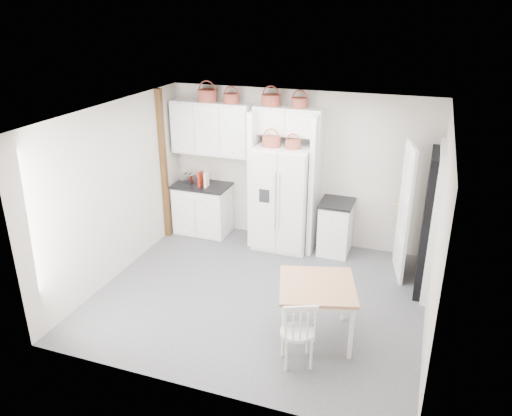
% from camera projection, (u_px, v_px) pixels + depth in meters
% --- Properties ---
extents(floor, '(4.50, 4.50, 0.00)m').
position_uv_depth(floor, '(259.00, 295.00, 7.14)').
color(floor, '#3C3C42').
rests_on(floor, ground).
extents(ceiling, '(4.50, 4.50, 0.00)m').
position_uv_depth(ceiling, '(260.00, 114.00, 6.15)').
color(ceiling, white).
rests_on(ceiling, wall_back).
extents(wall_back, '(4.50, 0.00, 4.50)m').
position_uv_depth(wall_back, '(299.00, 168.00, 8.38)').
color(wall_back, '#B0ABA2').
rests_on(wall_back, floor).
extents(wall_left, '(0.00, 4.00, 4.00)m').
position_uv_depth(wall_left, '(115.00, 192.00, 7.33)').
color(wall_left, '#B0ABA2').
rests_on(wall_left, floor).
extents(wall_right, '(0.00, 4.00, 4.00)m').
position_uv_depth(wall_right, '(438.00, 236.00, 5.95)').
color(wall_right, '#B0ABA2').
rests_on(wall_right, floor).
extents(refrigerator, '(0.91, 0.73, 1.76)m').
position_uv_depth(refrigerator, '(284.00, 197.00, 8.29)').
color(refrigerator, silver).
rests_on(refrigerator, floor).
extents(base_cab_left, '(0.94, 0.59, 0.87)m').
position_uv_depth(base_cab_left, '(203.00, 209.00, 8.97)').
color(base_cab_left, silver).
rests_on(base_cab_left, floor).
extents(base_cab_right, '(0.49, 0.59, 0.86)m').
position_uv_depth(base_cab_right, '(335.00, 228.00, 8.23)').
color(base_cab_right, silver).
rests_on(base_cab_right, floor).
extents(dining_table, '(1.11, 1.11, 0.75)m').
position_uv_depth(dining_table, '(316.00, 311.00, 6.11)').
color(dining_table, '#9A6942').
rests_on(dining_table, floor).
extents(windsor_chair, '(0.51, 0.50, 0.82)m').
position_uv_depth(windsor_chair, '(298.00, 332.00, 5.66)').
color(windsor_chair, silver).
rests_on(windsor_chair, floor).
extents(counter_left, '(0.98, 0.63, 0.04)m').
position_uv_depth(counter_left, '(202.00, 185.00, 8.79)').
color(counter_left, black).
rests_on(counter_left, base_cab_left).
extents(counter_right, '(0.53, 0.63, 0.04)m').
position_uv_depth(counter_right, '(337.00, 203.00, 8.05)').
color(counter_right, black).
rests_on(counter_right, base_cab_right).
extents(toaster, '(0.28, 0.22, 0.17)m').
position_uv_depth(toaster, '(188.00, 178.00, 8.82)').
color(toaster, silver).
rests_on(toaster, counter_left).
extents(cookbook_red, '(0.05, 0.17, 0.26)m').
position_uv_depth(cookbook_red, '(200.00, 179.00, 8.66)').
color(cookbook_red, maroon).
rests_on(cookbook_red, counter_left).
extents(cookbook_cream, '(0.05, 0.16, 0.24)m').
position_uv_depth(cookbook_cream, '(206.00, 180.00, 8.63)').
color(cookbook_cream, beige).
rests_on(cookbook_cream, counter_left).
extents(basket_upper_b, '(0.33, 0.33, 0.20)m').
position_uv_depth(basket_upper_b, '(207.00, 96.00, 8.28)').
color(basket_upper_b, maroon).
rests_on(basket_upper_b, upper_cabinet).
extents(basket_upper_c, '(0.27, 0.27, 0.15)m').
position_uv_depth(basket_upper_c, '(231.00, 98.00, 8.16)').
color(basket_upper_c, maroon).
rests_on(basket_upper_c, upper_cabinet).
extents(basket_bridge_a, '(0.31, 0.31, 0.18)m').
position_uv_depth(basket_bridge_a, '(271.00, 100.00, 7.94)').
color(basket_bridge_a, maroon).
rests_on(basket_bridge_a, bridge_cabinet).
extents(basket_bridge_b, '(0.27, 0.27, 0.15)m').
position_uv_depth(basket_bridge_b, '(300.00, 103.00, 7.80)').
color(basket_bridge_b, maroon).
rests_on(basket_bridge_b, bridge_cabinet).
extents(basket_fridge_a, '(0.29, 0.29, 0.16)m').
position_uv_depth(basket_fridge_a, '(271.00, 142.00, 7.90)').
color(basket_fridge_a, maroon).
rests_on(basket_fridge_a, refrigerator).
extents(basket_fridge_b, '(0.24, 0.24, 0.13)m').
position_uv_depth(basket_fridge_b, '(293.00, 145.00, 7.79)').
color(basket_fridge_b, maroon).
rests_on(basket_fridge_b, refrigerator).
extents(upper_cabinet, '(1.40, 0.34, 0.90)m').
position_uv_depth(upper_cabinet, '(212.00, 128.00, 8.47)').
color(upper_cabinet, silver).
rests_on(upper_cabinet, wall_back).
extents(bridge_cabinet, '(1.12, 0.34, 0.45)m').
position_uv_depth(bridge_cabinet, '(288.00, 121.00, 7.97)').
color(bridge_cabinet, silver).
rests_on(bridge_cabinet, wall_back).
extents(fridge_panel_left, '(0.08, 0.60, 2.30)m').
position_uv_depth(fridge_panel_left, '(256.00, 178.00, 8.38)').
color(fridge_panel_left, silver).
rests_on(fridge_panel_left, floor).
extents(fridge_panel_right, '(0.08, 0.60, 2.30)m').
position_uv_depth(fridge_panel_right, '(315.00, 185.00, 8.07)').
color(fridge_panel_right, silver).
rests_on(fridge_panel_right, floor).
extents(trim_post, '(0.09, 0.09, 2.60)m').
position_uv_depth(trim_post, '(164.00, 166.00, 8.50)').
color(trim_post, '#311D0B').
rests_on(trim_post, floor).
extents(doorway_void, '(0.18, 0.85, 2.05)m').
position_uv_depth(doorway_void, '(429.00, 223.00, 6.95)').
color(doorway_void, black).
rests_on(doorway_void, floor).
extents(door_slab, '(0.21, 0.79, 2.05)m').
position_uv_depth(door_slab, '(404.00, 211.00, 7.35)').
color(door_slab, white).
rests_on(door_slab, floor).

